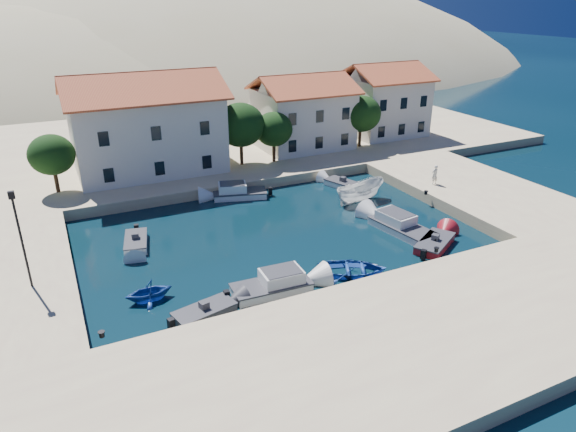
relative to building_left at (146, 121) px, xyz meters
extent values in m
plane|color=black|center=(6.00, -28.00, -5.94)|extent=(400.00, 400.00, 0.00)
cube|color=tan|center=(6.00, -34.00, -5.44)|extent=(52.00, 12.00, 1.00)
cube|color=tan|center=(26.50, -18.00, -5.44)|extent=(11.00, 20.00, 1.00)
cube|color=tan|center=(-13.00, -18.00, -5.44)|extent=(8.00, 20.00, 1.00)
cube|color=tan|center=(8.00, 10.00, -5.44)|extent=(80.00, 36.00, 1.00)
ellipsoid|color=tan|center=(-4.00, 82.00, -25.94)|extent=(198.00, 126.00, 72.00)
ellipsoid|color=tan|center=(41.00, 102.00, -30.94)|extent=(220.00, 176.00, 99.00)
cube|color=beige|center=(0.00, 0.00, -1.19)|extent=(14.00, 9.00, 7.50)
pyramid|color=#9E3223|center=(0.00, 0.00, 3.66)|extent=(14.70, 9.45, 2.20)
cube|color=beige|center=(18.00, 1.00, -1.69)|extent=(10.00, 8.00, 6.50)
pyramid|color=#9E3223|center=(18.00, 1.00, 2.46)|extent=(10.50, 8.40, 1.80)
cube|color=beige|center=(30.00, 2.00, -1.44)|extent=(9.00, 8.00, 7.00)
pyramid|color=#9E3223|center=(30.00, 2.00, 2.96)|extent=(9.45, 8.40, 1.80)
cylinder|color=#382314|center=(-9.00, -3.00, -3.69)|extent=(0.36, 0.36, 2.50)
ellipsoid|color=black|center=(-9.00, -3.00, -1.44)|extent=(4.00, 4.00, 3.60)
cylinder|color=#382314|center=(9.00, -2.50, -3.44)|extent=(0.36, 0.36, 3.00)
ellipsoid|color=black|center=(9.00, -2.50, -0.74)|extent=(5.00, 5.00, 4.50)
cylinder|color=#382314|center=(12.50, -3.00, -3.69)|extent=(0.36, 0.36, 2.50)
ellipsoid|color=black|center=(12.50, -3.00, -1.44)|extent=(4.00, 4.00, 3.60)
cylinder|color=#382314|center=(24.00, -2.00, -3.56)|extent=(0.36, 0.36, 2.75)
ellipsoid|color=black|center=(24.00, -2.00, -1.09)|extent=(4.60, 4.60, 4.14)
cylinder|color=black|center=(-11.50, -20.00, -1.94)|extent=(0.14, 0.14, 6.00)
cube|color=black|center=(-11.50, -20.00, 1.06)|extent=(0.35, 0.25, 0.45)
cylinder|color=black|center=(-8.30, -27.20, -4.79)|extent=(0.36, 0.36, 0.30)
cylinder|color=black|center=(14.00, -27.20, -4.79)|extent=(0.36, 0.36, 0.30)
cylinder|color=black|center=(20.70, -18.00, -4.79)|extent=(0.36, 0.36, 0.30)
cube|color=#36363C|center=(-2.52, -26.36, -5.69)|extent=(3.86, 2.39, 0.90)
cube|color=#36363C|center=(-2.52, -26.36, -5.36)|extent=(3.95, 2.44, 0.10)
cube|color=#36363C|center=(-2.52, -26.36, -5.14)|extent=(0.60, 0.60, 0.50)
cube|color=silver|center=(2.16, -25.54, -5.69)|extent=(5.03, 2.34, 0.90)
cube|color=#36363C|center=(2.16, -25.54, -5.36)|extent=(5.14, 2.39, 0.10)
cube|color=silver|center=(2.16, -25.54, -4.99)|extent=(2.69, 1.91, 0.90)
imported|color=#1A3F93|center=(8.05, -25.78, -5.94)|extent=(5.65, 5.03, 0.97)
cube|color=maroon|center=(15.79, -25.07, -5.69)|extent=(4.44, 3.66, 0.90)
cube|color=#36363C|center=(15.79, -25.07, -5.36)|extent=(4.54, 3.74, 0.10)
cube|color=#36363C|center=(15.79, -25.07, -5.14)|extent=(0.69, 0.69, 0.50)
cube|color=silver|center=(15.23, -21.84, -5.69)|extent=(3.09, 5.84, 0.90)
cube|color=#36363C|center=(15.23, -21.84, -5.36)|extent=(3.15, 5.97, 0.10)
cube|color=silver|center=(15.23, -21.84, -4.99)|extent=(2.35, 3.20, 0.90)
imported|color=silver|center=(15.85, -14.72, -5.94)|extent=(5.52, 2.72, 2.04)
cube|color=silver|center=(16.40, -10.82, -5.69)|extent=(2.76, 3.92, 0.90)
cube|color=#36363C|center=(16.40, -10.82, -5.36)|extent=(2.82, 4.01, 0.10)
cube|color=#36363C|center=(16.40, -10.82, -5.14)|extent=(0.64, 0.64, 0.50)
imported|color=#1A3F93|center=(-5.07, -23.08, -5.94)|extent=(2.94, 2.56, 1.51)
cube|color=silver|center=(-4.39, -15.06, -5.69)|extent=(2.30, 3.83, 0.90)
cube|color=#36363C|center=(-4.39, -15.06, -5.36)|extent=(2.35, 3.92, 0.10)
cube|color=#36363C|center=(-4.39, -15.06, -5.14)|extent=(0.59, 0.59, 0.50)
cube|color=silver|center=(6.27, -9.03, -5.69)|extent=(5.17, 3.28, 0.90)
cube|color=#36363C|center=(6.27, -9.03, -5.36)|extent=(5.29, 3.35, 0.10)
cube|color=silver|center=(6.27, -9.03, -4.99)|extent=(2.92, 2.36, 0.90)
imported|color=beige|center=(23.17, -16.14, -4.01)|extent=(0.71, 0.49, 1.86)
camera|label=1|loc=(-9.11, -51.37, 11.55)|focal=32.00mm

